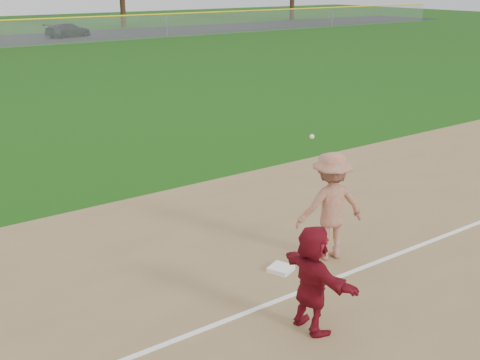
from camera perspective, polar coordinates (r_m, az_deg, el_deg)
ground at (r=11.11m, az=4.59°, el=-8.38°), size 160.00×160.00×0.00m
foul_line at (r=10.58m, az=7.44°, el=-9.82°), size 60.00×0.10×0.01m
first_base at (r=10.96m, az=3.90°, el=-8.39°), size 0.50×0.50×0.09m
base_runner at (r=8.98m, az=6.89°, el=-9.28°), size 0.57×1.57×1.67m
car_right at (r=56.62m, az=-15.98°, el=13.52°), size 4.52×2.89×1.22m
first_base_play at (r=11.21m, az=8.59°, el=-2.45°), size 1.49×1.13×2.47m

